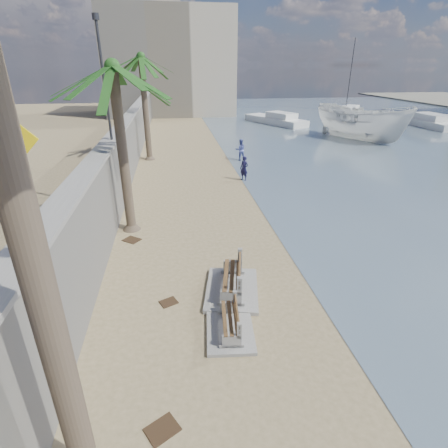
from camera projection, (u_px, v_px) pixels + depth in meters
ground_plane at (292, 401)px, 7.74m from camera, size 140.00×140.00×0.00m
seawall at (131, 144)px, 24.34m from camera, size 0.45×70.00×3.50m
wall_cap at (128, 118)px, 23.59m from camera, size 0.80×70.00×0.12m
end_building at (170, 64)px, 51.39m from camera, size 18.00×12.00×14.00m
bench_near at (230, 322)px, 9.62m from camera, size 1.46×2.00×0.79m
bench_far at (232, 280)px, 11.32m from camera, size 2.10×2.72×1.02m
palm_mid at (113, 69)px, 13.08m from camera, size 5.00×5.00×7.65m
palm_back at (141, 58)px, 24.61m from camera, size 5.00×5.00×8.26m
pedestrian_sign at (21, 165)px, 6.29m from camera, size 0.78×0.07×2.40m
streetlight at (102, 69)px, 15.12m from camera, size 0.28×0.28×5.12m
person_a at (244, 167)px, 22.22m from camera, size 0.76×0.76×1.78m
person_b at (240, 149)px, 26.98m from camera, size 0.91×0.72×1.82m
boat_cruiser at (362, 121)px, 34.05m from camera, size 5.28×5.32×4.53m
yacht_near at (423, 122)px, 43.34m from camera, size 3.27×10.94×1.50m
yacht_far at (275, 121)px, 44.24m from camera, size 6.37×9.51×1.50m
sailboat_west at (346, 108)px, 57.51m from camera, size 6.92×6.73×10.75m
debris_b at (162, 429)px, 7.12m from camera, size 0.81×0.76×0.03m
debris_c at (132, 240)px, 14.85m from camera, size 0.86×0.84×0.03m
debris_d at (169, 302)px, 10.95m from camera, size 0.64×0.59×0.03m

